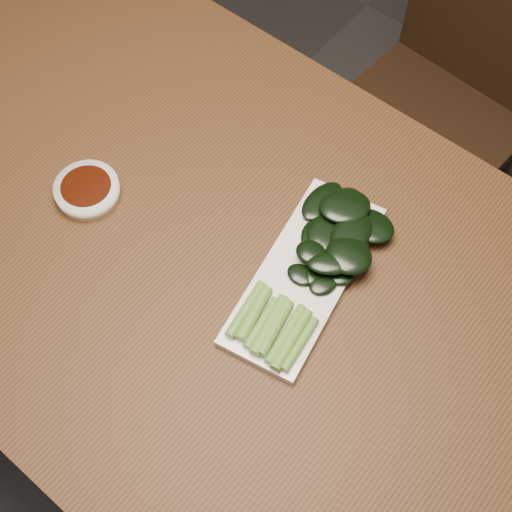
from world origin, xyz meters
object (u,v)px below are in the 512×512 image
Objects in this scene: serving_plate at (304,275)px; sauce_bowl at (87,191)px; table at (228,281)px; gai_lan at (323,255)px; chair_far at (446,94)px.

sauce_bowl is at bearing -163.95° from serving_plate.
table is 0.17m from gai_lan.
chair_far is at bearing 99.97° from gai_lan.
sauce_bowl is 0.38m from gai_lan.
table is 0.75m from chair_far.
serving_plate is (0.11, -0.67, 0.27)m from chair_far.
gai_lan is at bearing 36.39° from table.
sauce_bowl is at bearing -168.16° from table.
sauce_bowl reaches higher than serving_plate.
serving_plate is at bearing -100.81° from gai_lan.
table is 4.25× the size of serving_plate.
sauce_bowl reaches higher than table.
chair_far is at bearing 98.91° from serving_plate.
gai_lan reaches higher than serving_plate.
table is 1.57× the size of chair_far.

